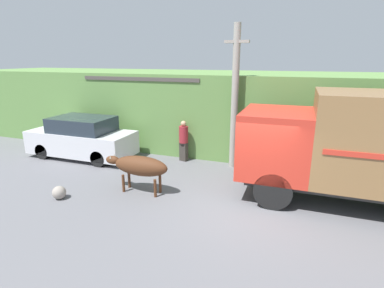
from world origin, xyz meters
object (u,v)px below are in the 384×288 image
object	(u,v)px
parked_suv	(82,138)
utility_pole	(235,96)
pedestrian_on_hill	(184,139)
roadside_rock	(59,193)
cargo_truck	(370,146)
brown_cow	(139,166)

from	to	relation	value
parked_suv	utility_pole	world-z (taller)	utility_pole
pedestrian_on_hill	roadside_rock	distance (m)	5.25
cargo_truck	brown_cow	distance (m)	6.79
pedestrian_on_hill	roadside_rock	xyz separation A→B (m)	(-2.33, -4.65, -0.73)
brown_cow	roadside_rock	size ratio (longest dim) A/B	5.35
brown_cow	pedestrian_on_hill	size ratio (longest dim) A/B	1.28
cargo_truck	pedestrian_on_hill	distance (m)	6.74
brown_cow	parked_suv	bearing A→B (deg)	164.83
pedestrian_on_hill	utility_pole	xyz separation A→B (m)	(2.09, 0.03, 1.87)
cargo_truck	utility_pole	distance (m)	4.83
brown_cow	pedestrian_on_hill	distance (m)	3.36
cargo_truck	parked_suv	bearing A→B (deg)	173.41
brown_cow	utility_pole	distance (m)	4.51
cargo_truck	utility_pole	xyz separation A→B (m)	(-4.29, 2.00, 0.97)
roadside_rock	parked_suv	bearing A→B (deg)	119.21
brown_cow	utility_pole	size ratio (longest dim) A/B	0.41
cargo_truck	brown_cow	size ratio (longest dim) A/B	3.12
parked_suv	pedestrian_on_hill	size ratio (longest dim) A/B	2.68
brown_cow	roadside_rock	bearing A→B (deg)	-134.53
roadside_rock	pedestrian_on_hill	bearing A→B (deg)	63.40
brown_cow	roadside_rock	world-z (taller)	brown_cow
parked_suv	utility_pole	bearing A→B (deg)	10.82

